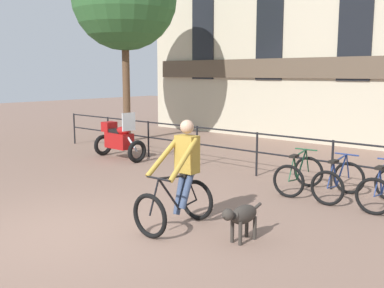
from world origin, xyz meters
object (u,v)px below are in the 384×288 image
cyclist_with_bike (180,180)px  parked_bicycle_mid_left (338,181)px  parked_bicycle_near_lamp (299,175)px  dog (242,216)px  parked_motorcycle (119,139)px  parked_bicycle_mid_right (383,189)px

cyclist_with_bike → parked_bicycle_mid_left: size_ratio=1.51×
parked_bicycle_near_lamp → cyclist_with_bike: bearing=76.7°
dog → parked_bicycle_mid_left: size_ratio=0.78×
parked_motorcycle → parked_bicycle_mid_left: 6.46m
cyclist_with_bike → parked_bicycle_near_lamp: size_ratio=1.45×
parked_bicycle_mid_right → parked_motorcycle: bearing=-1.2°
cyclist_with_bike → parked_motorcycle: (-5.20, 3.02, -0.20)m
dog → parked_bicycle_near_lamp: size_ratio=0.75×
parked_motorcycle → parked_bicycle_mid_right: size_ratio=1.53×
parked_bicycle_near_lamp → parked_bicycle_mid_right: bearing=174.0°
cyclist_with_bike → dog: 1.19m
cyclist_with_bike → parked_bicycle_near_lamp: bearing=80.8°
parked_bicycle_mid_left → cyclist_with_bike: bearing=66.9°
parked_motorcycle → parked_bicycle_mid_left: parked_motorcycle is taller
cyclist_with_bike → parked_bicycle_mid_left: bearing=66.5°
dog → parked_bicycle_near_lamp: bearing=107.8°
dog → parked_bicycle_mid_left: 3.06m
parked_motorcycle → parked_bicycle_mid_right: parked_motorcycle is taller
cyclist_with_bike → parked_bicycle_mid_right: bearing=54.5°
parked_motorcycle → parked_bicycle_mid_left: bearing=-86.4°
cyclist_with_bike → dog: size_ratio=1.94×
parked_bicycle_near_lamp → parked_bicycle_mid_left: 0.85m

